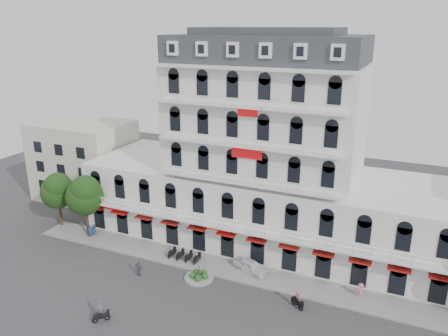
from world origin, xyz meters
TOP-DOWN VIEW (x-y plane):
  - ground at (0.00, 0.00)m, footprint 120.00×120.00m
  - sidewalk at (0.00, 9.00)m, footprint 53.00×4.00m
  - main_building at (0.00, 18.00)m, footprint 45.00×15.00m
  - flank_building_west at (-30.00, 20.00)m, footprint 14.00×10.00m
  - traffic_island at (-3.00, 6.00)m, footprint 3.20×3.20m
  - parked_scooter_row at (-6.35, 8.80)m, footprint 4.40×1.80m
  - tree_west_outer at (-25.95, 9.98)m, footprint 4.50×4.48m
  - tree_west_inner at (-20.95, 9.48)m, footprint 4.76×4.76m
  - parked_car at (1.66, 9.50)m, footprint 4.57×3.08m
  - rider_west at (-8.03, -3.99)m, footprint 1.30×1.32m
  - rider_center at (7.96, 5.40)m, footprint 1.46×1.15m
  - pedestrian_left at (-20.00, 9.50)m, footprint 0.87×0.67m
  - pedestrian_mid at (-9.27, 3.92)m, footprint 1.08×0.50m
  - pedestrian_right at (13.32, 9.50)m, footprint 1.21×1.13m
  - pedestrian_far at (-20.00, 8.74)m, footprint 0.80×0.75m

SIDE VIEW (x-z plane):
  - ground at x=0.00m, z-range 0.00..0.00m
  - parked_scooter_row at x=-6.35m, z-range -0.55..0.55m
  - sidewalk at x=0.00m, z-range 0.00..0.16m
  - traffic_island at x=-3.00m, z-range -0.54..1.06m
  - parked_car at x=1.66m, z-range 0.00..1.44m
  - pedestrian_left at x=-20.00m, z-range 0.00..1.58m
  - pedestrian_right at x=13.32m, z-range 0.00..1.64m
  - pedestrian_mid at x=-9.27m, z-range 0.00..1.79m
  - pedestrian_far at x=-20.00m, z-range 0.00..1.85m
  - rider_west at x=-8.03m, z-range -0.10..2.09m
  - rider_center at x=7.96m, z-range 0.03..2.01m
  - tree_west_outer at x=-25.95m, z-range 1.47..9.23m
  - tree_west_inner at x=-20.95m, z-range 1.56..9.81m
  - flank_building_west at x=-30.00m, z-range 0.00..12.00m
  - main_building at x=0.00m, z-range -2.94..22.86m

